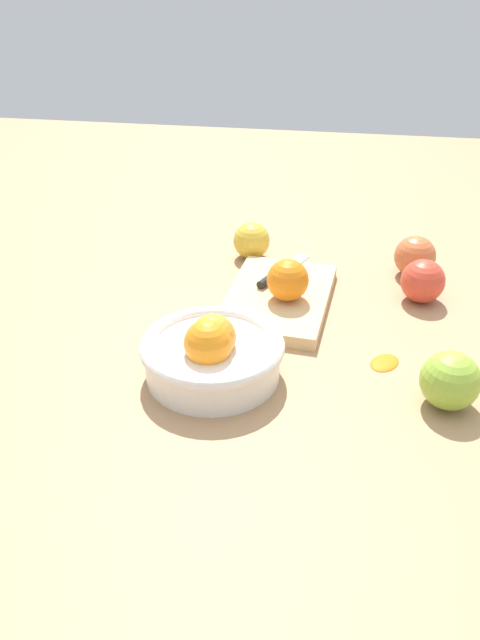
% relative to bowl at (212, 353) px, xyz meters
% --- Properties ---
extents(ground_plane, '(2.40, 2.40, 0.00)m').
position_rel_bowl_xyz_m(ground_plane, '(0.15, -0.09, -0.04)').
color(ground_plane, tan).
extents(bowl, '(0.20, 0.20, 0.10)m').
position_rel_bowl_xyz_m(bowl, '(0.00, 0.00, 0.00)').
color(bowl, white).
rests_on(bowl, ground_plane).
extents(cutting_board, '(0.27, 0.18, 0.02)m').
position_rel_bowl_xyz_m(cutting_board, '(0.22, -0.06, -0.03)').
color(cutting_board, '#DBB77F').
rests_on(cutting_board, ground_plane).
extents(orange_on_board, '(0.07, 0.07, 0.07)m').
position_rel_bowl_xyz_m(orange_on_board, '(0.20, -0.08, 0.02)').
color(orange_on_board, orange).
rests_on(orange_on_board, cutting_board).
extents(knife, '(0.15, 0.08, 0.01)m').
position_rel_bowl_xyz_m(knife, '(0.27, -0.06, -0.01)').
color(knife, silver).
rests_on(knife, cutting_board).
extents(apple_back_right, '(0.07, 0.07, 0.07)m').
position_rel_bowl_xyz_m(apple_back_right, '(0.39, 0.01, -0.00)').
color(apple_back_right, gold).
rests_on(apple_back_right, ground_plane).
extents(apple_front_right, '(0.07, 0.07, 0.07)m').
position_rel_bowl_xyz_m(apple_front_right, '(0.27, -0.30, -0.00)').
color(apple_front_right, '#D6422D').
rests_on(apple_front_right, ground_plane).
extents(apple_front_right_2, '(0.07, 0.07, 0.07)m').
position_rel_bowl_xyz_m(apple_front_right_2, '(0.37, -0.29, -0.00)').
color(apple_front_right_2, '#CC6638').
rests_on(apple_front_right_2, ground_plane).
extents(apple_front_left, '(0.08, 0.08, 0.08)m').
position_rel_bowl_xyz_m(apple_front_left, '(-0.01, -0.31, 0.00)').
color(apple_front_left, '#8EB738').
rests_on(apple_front_left, ground_plane).
extents(citrus_peel, '(0.06, 0.06, 0.01)m').
position_rel_bowl_xyz_m(citrus_peel, '(0.07, -0.24, -0.03)').
color(citrus_peel, orange).
rests_on(citrus_peel, ground_plane).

